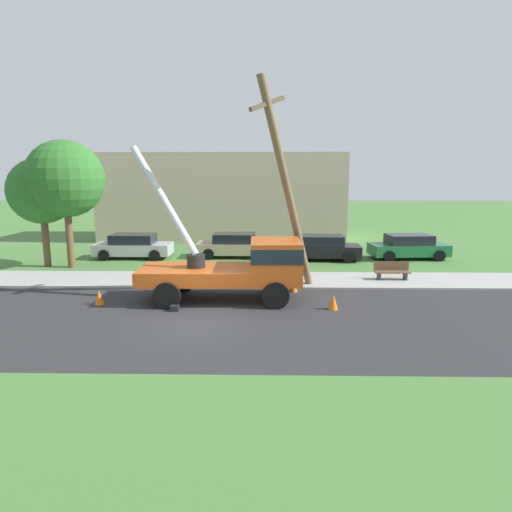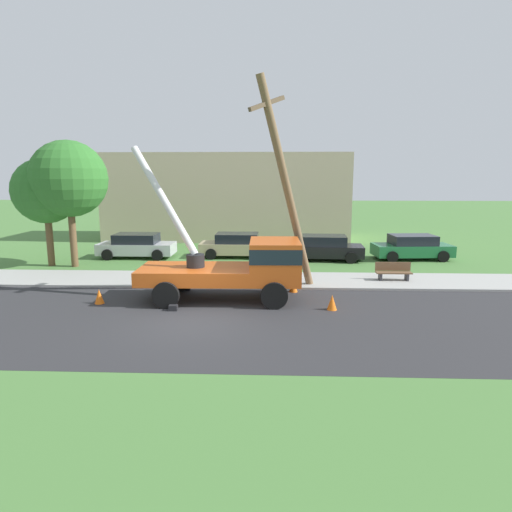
# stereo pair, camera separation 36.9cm
# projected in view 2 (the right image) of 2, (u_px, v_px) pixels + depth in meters

# --- Properties ---
(ground_plane) EXTENTS (120.00, 120.00, 0.00)m
(ground_plane) POSITION_uv_depth(u_px,v_px,m) (229.00, 256.00, 26.79)
(ground_plane) COLOR #477538
(road_asphalt) EXTENTS (80.00, 8.25, 0.01)m
(road_asphalt) POSITION_uv_depth(u_px,v_px,m) (194.00, 320.00, 14.99)
(road_asphalt) COLOR #2B2B2D
(road_asphalt) RESTS_ON ground
(sidewalk_strip) EXTENTS (80.00, 3.09, 0.10)m
(sidewalk_strip) POSITION_uv_depth(u_px,v_px,m) (215.00, 280.00, 20.56)
(sidewalk_strip) COLOR #9E9E99
(sidewalk_strip) RESTS_ON ground
(utility_truck) EXTENTS (6.82, 3.21, 5.98)m
(utility_truck) POSITION_uv_depth(u_px,v_px,m) (241.00, 264.00, 17.20)
(utility_truck) COLOR #C65119
(utility_truck) RESTS_ON ground
(leaning_utility_pole) EXTENTS (2.83, 2.70, 8.59)m
(leaning_utility_pole) POSITION_uv_depth(u_px,v_px,m) (286.00, 186.00, 17.84)
(leaning_utility_pole) COLOR brown
(leaning_utility_pole) RESTS_ON ground
(traffic_cone_ahead) EXTENTS (0.36, 0.36, 0.56)m
(traffic_cone_ahead) POSITION_uv_depth(u_px,v_px,m) (332.00, 302.00, 16.05)
(traffic_cone_ahead) COLOR orange
(traffic_cone_ahead) RESTS_ON ground
(traffic_cone_behind) EXTENTS (0.36, 0.36, 0.56)m
(traffic_cone_behind) POSITION_uv_depth(u_px,v_px,m) (99.00, 296.00, 16.85)
(traffic_cone_behind) COLOR orange
(traffic_cone_behind) RESTS_ON ground
(traffic_cone_curbside) EXTENTS (0.36, 0.36, 0.56)m
(traffic_cone_curbside) POSITION_uv_depth(u_px,v_px,m) (293.00, 285.00, 18.52)
(traffic_cone_curbside) COLOR orange
(traffic_cone_curbside) RESTS_ON ground
(parked_sedan_silver) EXTENTS (4.40, 2.02, 1.42)m
(parked_sedan_silver) POSITION_uv_depth(u_px,v_px,m) (137.00, 246.00, 26.20)
(parked_sedan_silver) COLOR #B7B7BF
(parked_sedan_silver) RESTS_ON ground
(parked_sedan_tan) EXTENTS (4.41, 2.04, 1.42)m
(parked_sedan_tan) POSITION_uv_depth(u_px,v_px,m) (237.00, 245.00, 26.38)
(parked_sedan_tan) COLOR tan
(parked_sedan_tan) RESTS_ON ground
(parked_sedan_black) EXTENTS (4.49, 2.18, 1.42)m
(parked_sedan_black) POSITION_uv_depth(u_px,v_px,m) (324.00, 248.00, 25.42)
(parked_sedan_black) COLOR black
(parked_sedan_black) RESTS_ON ground
(parked_sedan_green) EXTENTS (4.54, 2.26, 1.42)m
(parked_sedan_green) POSITION_uv_depth(u_px,v_px,m) (412.00, 247.00, 25.65)
(parked_sedan_green) COLOR #1E6638
(parked_sedan_green) RESTS_ON ground
(park_bench) EXTENTS (1.60, 0.45, 0.90)m
(park_bench) POSITION_uv_depth(u_px,v_px,m) (393.00, 272.00, 20.22)
(park_bench) COLOR brown
(park_bench) RESTS_ON ground
(roadside_tree_near) EXTENTS (3.42, 3.42, 5.71)m
(roadside_tree_near) POSITION_uv_depth(u_px,v_px,m) (46.00, 191.00, 23.31)
(roadside_tree_near) COLOR brown
(roadside_tree_near) RESTS_ON ground
(roadside_tree_far) EXTENTS (3.95, 3.95, 6.61)m
(roadside_tree_far) POSITION_uv_depth(u_px,v_px,m) (69.00, 179.00, 22.93)
(roadside_tree_far) COLOR brown
(roadside_tree_far) RESTS_ON ground
(lowrise_building_backdrop) EXTENTS (18.00, 6.00, 6.40)m
(lowrise_building_backdrop) POSITION_uv_depth(u_px,v_px,m) (228.00, 196.00, 34.14)
(lowrise_building_backdrop) COLOR #C6B293
(lowrise_building_backdrop) RESTS_ON ground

